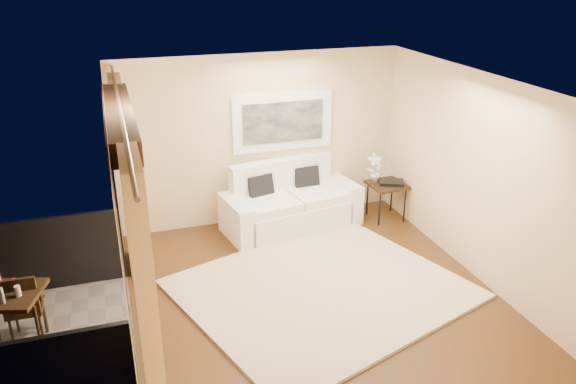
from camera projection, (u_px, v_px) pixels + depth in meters
floor at (315, 297)px, 7.15m from camera, size 5.00×5.00×0.00m
room_shell at (119, 119)px, 5.57m from camera, size 5.00×6.40×5.00m
balcony at (33, 335)px, 6.14m from camera, size 1.81×2.60×1.17m
curtains at (134, 225)px, 6.03m from camera, size 0.16×4.80×2.64m
artwork at (283, 122)px, 8.79m from camera, size 1.62×0.07×0.92m
rug at (322, 289)px, 7.28m from camera, size 4.09×3.82×0.04m
sofa at (289, 204)px, 8.94m from camera, size 2.27×1.27×1.03m
side_table at (387, 187)px, 9.11m from camera, size 0.60×0.60×0.61m
tray at (391, 182)px, 9.07m from camera, size 0.46×0.41×0.05m
orchid at (375, 168)px, 9.06m from camera, size 0.25×0.17×0.48m
bistro_table at (11, 300)px, 5.94m from camera, size 0.77×0.77×0.73m
balcony_chair_far at (23, 305)px, 6.12m from camera, size 0.39×0.39×0.87m
candle at (14, 282)px, 6.05m from camera, size 0.06×0.06×0.07m
vase at (2, 296)px, 5.71m from camera, size 0.04×0.04×0.18m
glass_a at (18, 291)px, 5.84m from camera, size 0.06×0.06×0.12m
glass_b at (29, 283)px, 5.99m from camera, size 0.06×0.06×0.12m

